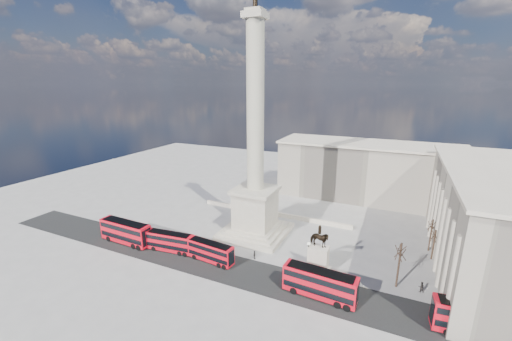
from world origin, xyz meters
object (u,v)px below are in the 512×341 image
at_px(nelsons_column, 255,179).
at_px(pedestrian_crossing, 254,255).
at_px(red_bus_b, 211,252).
at_px(victorian_lamp, 308,254).
at_px(pedestrian_walking, 314,260).
at_px(pedestrian_standing, 421,287).
at_px(red_bus_a, 170,242).
at_px(equestrian_statue, 318,255).
at_px(red_bus_e, 126,232).
at_px(red_bus_d, 482,321).
at_px(red_bus_c, 320,284).

height_order(nelsons_column, pedestrian_crossing, nelsons_column).
xyz_separation_m(red_bus_b, victorian_lamp, (17.69, 4.55, 1.31)).
height_order(red_bus_b, pedestrian_crossing, red_bus_b).
xyz_separation_m(pedestrian_walking, pedestrian_crossing, (-10.87, -3.17, 0.06)).
distance_m(red_bus_b, pedestrian_standing, 36.74).
relative_size(red_bus_a, pedestrian_crossing, 5.92).
distance_m(red_bus_a, red_bus_b, 9.54).
xyz_separation_m(victorian_lamp, equestrian_statue, (1.65, 0.81, -0.17)).
xyz_separation_m(red_bus_b, red_bus_e, (-20.29, -1.34, 0.51)).
bearing_deg(pedestrian_standing, red_bus_b, 1.58).
bearing_deg(red_bus_d, red_bus_a, 174.24).
xyz_separation_m(nelsons_column, pedestrian_walking, (15.29, -6.84, -12.13)).
relative_size(red_bus_a, red_bus_b, 1.03).
bearing_deg(pedestrian_crossing, nelsons_column, -7.71).
height_order(red_bus_e, equestrian_statue, equestrian_statue).
distance_m(victorian_lamp, pedestrian_crossing, 10.76).
height_order(red_bus_a, equestrian_statue, equestrian_statue).
height_order(nelsons_column, pedestrian_walking, nelsons_column).
bearing_deg(red_bus_c, equestrian_statue, 109.90).
xyz_separation_m(nelsons_column, red_bus_e, (-23.09, -15.59, -10.35)).
height_order(red_bus_d, pedestrian_walking, red_bus_d).
distance_m(red_bus_b, victorian_lamp, 18.31).
distance_m(red_bus_d, equestrian_statue, 24.32).
bearing_deg(nelsons_column, pedestrian_walking, -24.11).
bearing_deg(red_bus_b, pedestrian_standing, 15.31).
distance_m(red_bus_b, red_bus_c, 21.49).
bearing_deg(equestrian_statue, pedestrian_walking, 121.37).
relative_size(victorian_lamp, equestrian_statue, 0.63).
height_order(equestrian_statue, pedestrian_walking, equestrian_statue).
distance_m(red_bus_a, equestrian_statue, 29.43).
bearing_deg(red_bus_d, nelsons_column, 154.31).
relative_size(red_bus_a, red_bus_c, 0.86).
distance_m(red_bus_c, red_bus_d, 21.43).
distance_m(red_bus_e, equestrian_statue, 40.20).
distance_m(nelsons_column, red_bus_d, 44.07).
distance_m(equestrian_statue, pedestrian_crossing, 12.39).
height_order(red_bus_c, pedestrian_crossing, red_bus_c).
bearing_deg(equestrian_statue, pedestrian_crossing, -174.71).
bearing_deg(red_bus_c, pedestrian_standing, 32.61).
relative_size(red_bus_d, victorian_lamp, 2.07).
bearing_deg(red_bus_b, victorian_lamp, 19.70).
bearing_deg(red_bus_d, equestrian_statue, 160.09).
height_order(nelsons_column, red_bus_e, nelsons_column).
bearing_deg(red_bus_c, pedestrian_crossing, 160.78).
height_order(red_bus_c, red_bus_e, red_bus_e).
bearing_deg(pedestrian_crossing, pedestrian_walking, -105.25).
xyz_separation_m(pedestrian_standing, pedestrian_crossing, (-28.93, -2.16, -0.09)).
bearing_deg(nelsons_column, red_bus_e, -145.98).
relative_size(nelsons_column, victorian_lamp, 8.74).
distance_m(pedestrian_walking, pedestrian_standing, 18.09).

